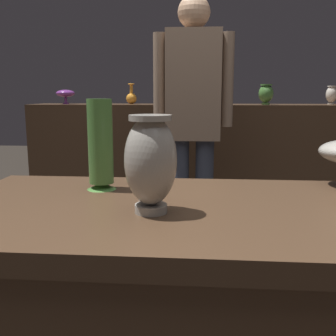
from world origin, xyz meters
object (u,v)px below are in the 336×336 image
(shelf_vase_right, at_px, (266,93))
(visitor_center_back, at_px, (193,114))
(vase_left_accent, at_px, (101,146))
(shelf_vase_left, at_px, (131,97))
(shelf_vase_far_right, at_px, (332,94))
(shelf_vase_far_left, at_px, (66,94))
(shelf_vase_center, at_px, (196,98))
(vase_centerpiece, at_px, (151,161))

(shelf_vase_right, height_order, visitor_center_back, visitor_center_back)
(shelf_vase_right, distance_m, visitor_center_back, 0.87)
(vase_left_accent, relative_size, shelf_vase_left, 1.60)
(shelf_vase_right, xyz_separation_m, shelf_vase_far_right, (0.52, 0.14, -0.01))
(shelf_vase_far_left, height_order, shelf_vase_far_right, shelf_vase_far_right)
(shelf_vase_far_right, xyz_separation_m, shelf_vase_left, (-1.56, -0.02, -0.03))
(vase_left_accent, distance_m, shelf_vase_left, 2.11)
(shelf_vase_center, bearing_deg, vase_centerpiece, -91.84)
(shelf_vase_far_left, relative_size, shelf_vase_right, 0.98)
(vase_centerpiece, distance_m, shelf_vase_center, 2.31)
(shelf_vase_center, distance_m, visitor_center_back, 0.81)
(shelf_vase_right, relative_size, shelf_vase_left, 0.93)
(vase_left_accent, height_order, shelf_vase_far_left, shelf_vase_far_left)
(shelf_vase_center, bearing_deg, shelf_vase_left, 179.71)
(shelf_vase_center, xyz_separation_m, shelf_vase_far_right, (1.04, 0.02, 0.03))
(shelf_vase_center, relative_size, shelf_vase_left, 0.94)
(shelf_vase_center, height_order, shelf_vase_right, same)
(shelf_vase_far_left, relative_size, shelf_vase_far_right, 1.04)
(vase_centerpiece, distance_m, vase_left_accent, 0.28)
(shelf_vase_center, bearing_deg, vase_left_accent, -96.69)
(vase_left_accent, distance_m, visitor_center_back, 1.30)
(vase_centerpiece, relative_size, shelf_vase_right, 1.50)
(shelf_vase_left, distance_m, visitor_center_back, 0.96)
(vase_centerpiece, relative_size, shelf_vase_center, 1.49)
(vase_left_accent, relative_size, visitor_center_back, 0.16)
(vase_centerpiece, distance_m, visitor_center_back, 1.50)
(shelf_vase_left, bearing_deg, visitor_center_back, -57.79)
(shelf_vase_right, bearing_deg, vase_left_accent, -111.25)
(shelf_vase_right, bearing_deg, shelf_vase_center, 166.94)
(shelf_vase_center, distance_m, shelf_vase_far_right, 1.04)
(shelf_vase_left, bearing_deg, shelf_vase_right, -6.76)
(shelf_vase_left, height_order, visitor_center_back, visitor_center_back)
(shelf_vase_center, bearing_deg, shelf_vase_far_left, -176.91)
(shelf_vase_far_right, bearing_deg, vase_left_accent, -121.39)
(shelf_vase_right, bearing_deg, visitor_center_back, -127.75)
(vase_left_accent, bearing_deg, shelf_vase_center, 83.31)
(shelf_vase_center, relative_size, shelf_vase_right, 1.00)
(vase_left_accent, relative_size, shelf_vase_far_right, 1.82)
(vase_left_accent, relative_size, shelf_vase_right, 1.71)
(vase_centerpiece, xyz_separation_m, vase_left_accent, (-0.17, 0.22, 0.00))
(vase_centerpiece, distance_m, shelf_vase_far_right, 2.58)
(shelf_vase_far_left, bearing_deg, vase_centerpiece, -66.76)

